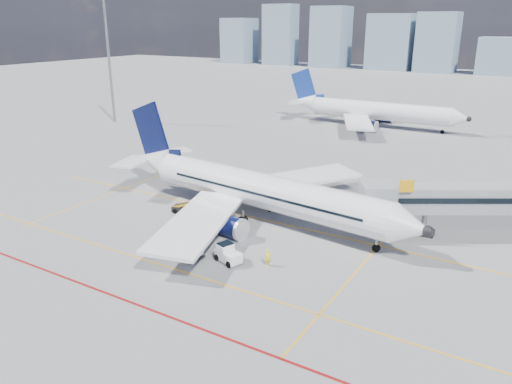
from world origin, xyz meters
The scene contains 11 objects.
ground centered at (0.00, 0.00, 0.00)m, with size 420.00×420.00×0.00m, color gray.
apron_markings centered at (-0.58, -3.91, 0.01)m, with size 90.00×35.12×0.01m.
jet_bridge centered at (23.51, 16.91, 3.74)m, with size 23.55×15.78×6.30m.
floodlight_mast_nw centered at (-55.00, 40.00, 13.59)m, with size 3.20×0.61×25.45m.
distant_skyline centered at (-4.03, 190.00, 12.23)m, with size 256.05×15.40×31.65m.
main_aircraft centered at (-0.59, 8.26, 3.22)m, with size 39.24×34.12×11.48m.
second_aircraft centered at (-5.91, 63.86, 3.22)m, with size 37.94×33.07×11.06m.
baggage_tug centered at (3.33, -2.38, 0.83)m, with size 2.82×2.23×1.74m.
cargo_dolly centered at (-0.71, -3.43, 1.14)m, with size 4.08×2.53×2.08m.
belt_loader centered at (-6.97, 5.48, 0.61)m, with size 5.83×2.68×2.34m.
ramp_worker centered at (6.86, -1.16, 0.78)m, with size 0.57×0.37×1.56m, color yellow.
Camera 1 is at (26.53, -35.88, 20.65)m, focal length 35.00 mm.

